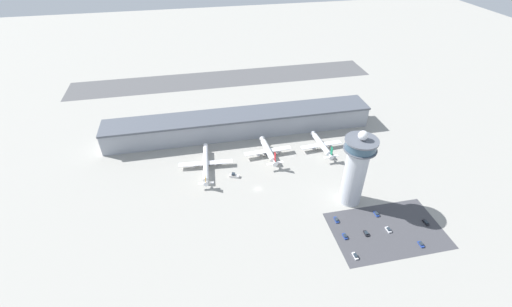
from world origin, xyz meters
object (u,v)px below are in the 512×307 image
object	(u,v)px
airplane_gate_bravo	(268,151)
car_green_van	(421,244)
control_tower	(356,168)
car_maroon_suv	(426,223)
car_black_suv	(345,236)
car_blue_compact	(388,230)
car_red_hatchback	(376,214)
service_truck_fuel	(267,154)
service_truck_catering	(234,176)
airplane_gate_charlie	(322,145)
airplane_gate_alpha	(206,163)
car_silver_sedan	(366,233)
car_navy_sedan	(336,220)
car_grey_coupe	(355,256)

from	to	relation	value
airplane_gate_bravo	car_green_van	size ratio (longest dim) A/B	8.52
control_tower	car_maroon_suv	size ratio (longest dim) A/B	10.92
car_black_suv	car_blue_compact	bearing A→B (deg)	-1.12
airplane_gate_bravo	car_red_hatchback	world-z (taller)	airplane_gate_bravo
service_truck_fuel	car_maroon_suv	world-z (taller)	service_truck_fuel
service_truck_catering	car_black_suv	xyz separation A→B (m)	(53.42, -64.96, -0.45)
airplane_gate_bravo	airplane_gate_charlie	world-z (taller)	airplane_gate_bravo
car_black_suv	service_truck_catering	bearing A→B (deg)	129.44
airplane_gate_alpha	airplane_gate_bravo	distance (m)	46.92
service_truck_catering	car_silver_sedan	distance (m)	93.03
car_navy_sedan	car_silver_sedan	distance (m)	18.28
car_maroon_suv	car_red_hatchback	distance (m)	28.19
control_tower	airplane_gate_charlie	distance (m)	60.48
car_green_van	car_grey_coupe	xyz separation A→B (m)	(-38.97, 0.06, 0.07)
car_maroon_suv	car_black_suv	bearing A→B (deg)	-179.91
service_truck_fuel	car_maroon_suv	distance (m)	114.50
control_tower	car_blue_compact	world-z (taller)	control_tower
car_green_van	car_navy_sedan	size ratio (longest dim) A/B	0.87
car_green_van	car_grey_coupe	size ratio (longest dim) A/B	0.90
airplane_gate_alpha	airplane_gate_charlie	distance (m)	88.58
control_tower	airplane_gate_alpha	xyz separation A→B (m)	(-86.30, 51.64, -22.09)
car_grey_coupe	car_silver_sedan	bearing A→B (deg)	45.84
car_green_van	control_tower	bearing A→B (deg)	120.33
car_black_suv	control_tower	bearing A→B (deg)	61.82
car_navy_sedan	car_green_van	bearing A→B (deg)	-34.30
control_tower	service_truck_catering	xyz separation A→B (m)	(-68.18, 37.40, -24.79)
control_tower	car_navy_sedan	bearing A→B (deg)	-134.76
car_blue_compact	airplane_gate_bravo	bearing A→B (deg)	121.27
car_navy_sedan	car_red_hatchback	bearing A→B (deg)	-0.78
airplane_gate_alpha	car_blue_compact	bearing A→B (deg)	-39.11
control_tower	car_red_hatchback	bearing A→B (deg)	-54.05
car_green_van	car_maroon_suv	xyz separation A→B (m)	(12.19, 13.77, -0.01)
airplane_gate_alpha	service_truck_fuel	size ratio (longest dim) A/B	7.21
airplane_gate_alpha	car_silver_sedan	bearing A→B (deg)	-43.41
car_blue_compact	service_truck_fuel	bearing A→B (deg)	121.01
service_truck_catering	car_navy_sedan	distance (m)	74.76
car_maroon_suv	car_red_hatchback	bearing A→B (deg)	154.03
airplane_gate_charlie	car_red_hatchback	size ratio (longest dim) A/B	7.56
airplane_gate_alpha	car_blue_compact	world-z (taller)	airplane_gate_alpha
airplane_gate_alpha	car_silver_sedan	world-z (taller)	airplane_gate_alpha
airplane_gate_alpha	car_green_van	bearing A→B (deg)	-40.07
service_truck_catering	car_navy_sedan	xyz separation A→B (m)	(53.52, -52.19, -0.53)
airplane_gate_alpha	service_truck_fuel	xyz separation A→B (m)	(46.36, 6.29, -2.81)
airplane_gate_alpha	car_grey_coupe	world-z (taller)	airplane_gate_alpha
service_truck_fuel	car_red_hatchback	world-z (taller)	service_truck_fuel
airplane_gate_bravo	car_red_hatchback	xyz separation A→B (m)	(50.62, -71.71, -3.98)
airplane_gate_alpha	airplane_gate_charlie	bearing A→B (deg)	3.11
control_tower	car_blue_compact	xyz separation A→B (m)	(11.75, -28.07, -25.23)
control_tower	car_navy_sedan	world-z (taller)	control_tower
control_tower	car_grey_coupe	xyz separation A→B (m)	(-14.84, -41.19, -25.24)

